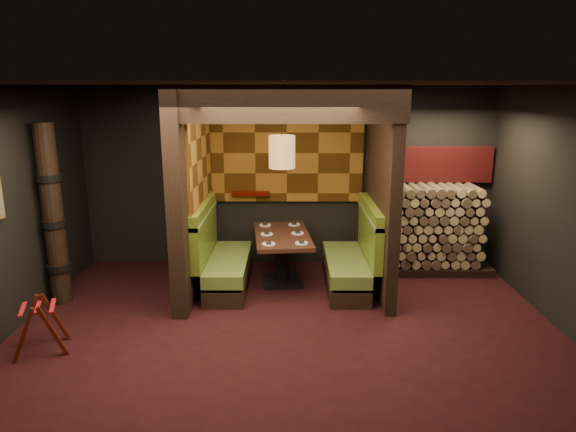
{
  "coord_description": "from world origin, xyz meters",
  "views": [
    {
      "loc": [
        0.03,
        -5.34,
        2.82
      ],
      "look_at": [
        0.0,
        1.3,
        1.15
      ],
      "focal_mm": 32.0,
      "sensor_mm": 36.0,
      "label": 1
    }
  ],
  "objects_px": {
    "booth_bench_left": "(221,261)",
    "pendant_lamp": "(282,152)",
    "totem_column": "(53,217)",
    "booth_bench_right": "(353,261)",
    "dining_table": "(282,249)",
    "luggage_rack": "(40,324)",
    "firewood_stack": "(435,229)"
  },
  "relations": [
    {
      "from": "booth_bench_left",
      "to": "booth_bench_right",
      "type": "relative_size",
      "value": 1.0
    },
    {
      "from": "booth_bench_right",
      "to": "pendant_lamp",
      "type": "height_order",
      "value": "pendant_lamp"
    },
    {
      "from": "booth_bench_right",
      "to": "totem_column",
      "type": "xyz_separation_m",
      "value": [
        -3.98,
        -0.55,
        0.79
      ]
    },
    {
      "from": "booth_bench_right",
      "to": "firewood_stack",
      "type": "distance_m",
      "value": 1.55
    },
    {
      "from": "dining_table",
      "to": "firewood_stack",
      "type": "height_order",
      "value": "firewood_stack"
    },
    {
      "from": "booth_bench_left",
      "to": "pendant_lamp",
      "type": "relative_size",
      "value": 1.42
    },
    {
      "from": "booth_bench_right",
      "to": "pendant_lamp",
      "type": "distance_m",
      "value": 1.86
    },
    {
      "from": "dining_table",
      "to": "totem_column",
      "type": "height_order",
      "value": "totem_column"
    },
    {
      "from": "dining_table",
      "to": "luggage_rack",
      "type": "xyz_separation_m",
      "value": [
        -2.61,
        -2.03,
        -0.21
      ]
    },
    {
      "from": "booth_bench_left",
      "to": "firewood_stack",
      "type": "distance_m",
      "value": 3.33
    },
    {
      "from": "totem_column",
      "to": "firewood_stack",
      "type": "height_order",
      "value": "totem_column"
    },
    {
      "from": "booth_bench_right",
      "to": "firewood_stack",
      "type": "xyz_separation_m",
      "value": [
        1.35,
        0.7,
        0.28
      ]
    },
    {
      "from": "totem_column",
      "to": "firewood_stack",
      "type": "relative_size",
      "value": 1.39
    },
    {
      "from": "luggage_rack",
      "to": "totem_column",
      "type": "relative_size",
      "value": 0.29
    },
    {
      "from": "booth_bench_right",
      "to": "dining_table",
      "type": "bearing_deg",
      "value": 171.36
    },
    {
      "from": "pendant_lamp",
      "to": "booth_bench_right",
      "type": "bearing_deg",
      "value": -5.87
    },
    {
      "from": "booth_bench_right",
      "to": "luggage_rack",
      "type": "bearing_deg",
      "value": -152.66
    },
    {
      "from": "dining_table",
      "to": "totem_column",
      "type": "xyz_separation_m",
      "value": [
        -2.96,
        -0.7,
        0.67
      ]
    },
    {
      "from": "pendant_lamp",
      "to": "firewood_stack",
      "type": "relative_size",
      "value": 0.65
    },
    {
      "from": "booth_bench_right",
      "to": "firewood_stack",
      "type": "relative_size",
      "value": 0.92
    },
    {
      "from": "pendant_lamp",
      "to": "totem_column",
      "type": "distance_m",
      "value": 3.13
    },
    {
      "from": "booth_bench_right",
      "to": "luggage_rack",
      "type": "distance_m",
      "value": 4.09
    },
    {
      "from": "booth_bench_right",
      "to": "luggage_rack",
      "type": "xyz_separation_m",
      "value": [
        -3.63,
        -1.88,
        -0.09
      ]
    },
    {
      "from": "pendant_lamp",
      "to": "totem_column",
      "type": "relative_size",
      "value": 0.47
    },
    {
      "from": "totem_column",
      "to": "booth_bench_right",
      "type": "bearing_deg",
      "value": 7.86
    },
    {
      "from": "luggage_rack",
      "to": "firewood_stack",
      "type": "distance_m",
      "value": 5.62
    },
    {
      "from": "pendant_lamp",
      "to": "firewood_stack",
      "type": "bearing_deg",
      "value": 14.1
    },
    {
      "from": "booth_bench_right",
      "to": "luggage_rack",
      "type": "relative_size",
      "value": 2.33
    },
    {
      "from": "booth_bench_left",
      "to": "pendant_lamp",
      "type": "distance_m",
      "value": 1.79
    },
    {
      "from": "booth_bench_left",
      "to": "luggage_rack",
      "type": "bearing_deg",
      "value": -132.79
    },
    {
      "from": "booth_bench_left",
      "to": "firewood_stack",
      "type": "height_order",
      "value": "firewood_stack"
    },
    {
      "from": "pendant_lamp",
      "to": "totem_column",
      "type": "bearing_deg",
      "value": -167.55
    }
  ]
}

